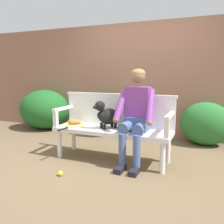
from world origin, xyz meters
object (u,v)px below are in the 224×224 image
at_px(garden_bench, 112,133).
at_px(person_seated, 136,113).
at_px(tennis_racket, 74,126).
at_px(dog_on_bench, 106,115).
at_px(tennis_ball, 60,173).
at_px(baseball_glove, 74,122).

distance_m(garden_bench, person_seated, 0.49).
xyz_separation_m(garden_bench, tennis_racket, (-0.61, -0.07, 0.07)).
relative_size(dog_on_bench, tennis_racket, 0.73).
bearing_deg(tennis_racket, garden_bench, 6.25).
height_order(garden_bench, tennis_racket, tennis_racket).
distance_m(person_seated, tennis_ball, 1.28).
relative_size(garden_bench, dog_on_bench, 4.18).
height_order(garden_bench, person_seated, person_seated).
relative_size(person_seated, tennis_racket, 2.36).
xyz_separation_m(dog_on_bench, baseball_glove, (-0.59, 0.07, -0.16)).
distance_m(garden_bench, baseball_glove, 0.69).
xyz_separation_m(person_seated, tennis_racket, (-0.97, -0.05, -0.26)).
bearing_deg(dog_on_bench, person_seated, -0.13).
bearing_deg(person_seated, baseball_glove, 176.04).
height_order(person_seated, tennis_racket, person_seated).
bearing_deg(garden_bench, dog_on_bench, -168.80).
bearing_deg(dog_on_bench, tennis_racket, -174.58).
relative_size(person_seated, baseball_glove, 6.11).
distance_m(garden_bench, tennis_racket, 0.61).
distance_m(person_seated, tennis_racket, 1.01).
bearing_deg(dog_on_bench, baseball_glove, 173.12).
xyz_separation_m(garden_bench, dog_on_bench, (-0.09, -0.02, 0.27)).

